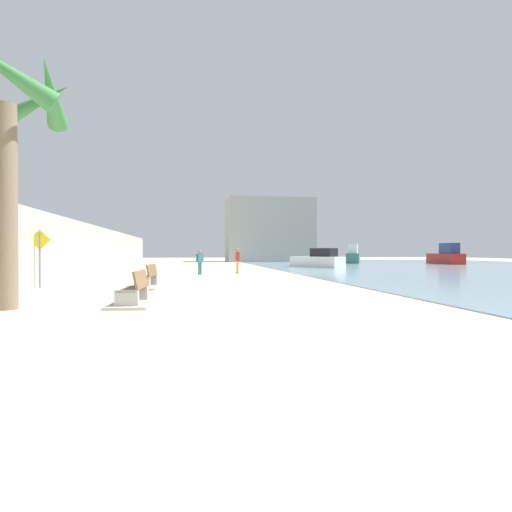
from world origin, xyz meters
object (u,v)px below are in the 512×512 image
Objects in this scene: palm_tree at (7,125)px; person_walking at (238,259)px; person_standing at (200,261)px; boat_far_right at (353,256)px; bench_near at (134,297)px; bench_far at (147,282)px; pedestrian_sign at (40,252)px; boat_nearest at (318,260)px; boat_mid_bay at (446,256)px.

palm_tree is 17.38m from person_walking.
boat_far_right reaches higher than person_standing.
boat_far_right is (18.84, 20.07, -0.03)m from person_standing.
bench_near is 0.98× the size of bench_far.
person_walking is at bearing 43.50° from pedestrian_sign.
boat_nearest is (16.24, 23.53, -4.10)m from palm_tree.
pedestrian_sign is at bearing -136.50° from person_walking.
person_standing is at bearing -150.74° from boat_mid_bay.
boat_mid_bay reaches higher than boat_far_right.
person_standing is (2.33, 14.28, 0.66)m from bench_near.
boat_far_right is at bearing 58.35° from bench_near.
person_walking is (4.80, 14.77, 0.75)m from bench_near.
boat_nearest is 24.59m from pedestrian_sign.
person_walking reaches higher than person_standing.
bench_far is 0.47× the size of boat_far_right.
palm_tree is 3.97× the size of person_walking.
bench_far is 0.93× the size of pedestrian_sign.
pedestrian_sign reaches higher than bench_far.
person_standing is 0.33× the size of boat_far_right.
palm_tree is at bearing -110.56° from person_standing.
bench_far is at bearing 61.55° from palm_tree.
person_walking is (4.91, 9.46, 0.75)m from bench_far.
person_standing is at bearing 69.44° from palm_tree.
boat_mid_bay is (17.20, 6.67, 0.21)m from boat_nearest.
boat_mid_bay reaches higher than person_walking.
palm_tree is at bearing -124.62° from boat_nearest.
boat_nearest is at bearing 55.38° from palm_tree.
pedestrian_sign is (-9.18, -8.71, 0.50)m from person_walking.
person_walking is 0.36× the size of boat_far_right.
boat_far_right is (21.18, 34.35, 0.64)m from bench_near.
boat_nearest is (13.13, 23.29, 0.45)m from bench_near.
palm_tree is 45.23m from boat_mid_bay.
palm_tree is 1.31× the size of boat_nearest.
palm_tree is at bearing -125.08° from boat_far_right.
palm_tree reaches higher than boat_far_right.
person_walking is at bearing 72.00° from bench_near.
boat_nearest is 18.45m from boat_mid_bay.
pedestrian_sign reaches higher than boat_far_right.
boat_nearest reaches higher than person_standing.
palm_tree is at bearing -118.45° from bench_far.
boat_nearest reaches higher than bench_far.
boat_mid_bay is (28.00, 15.69, -0.00)m from person_standing.
boat_mid_bay reaches higher than person_standing.
boat_far_right is at bearing 154.42° from boat_mid_bay.
person_walking is 0.33× the size of boat_nearest.
person_standing is 0.31× the size of boat_nearest.
boat_far_right is (24.29, 34.59, -3.91)m from palm_tree.
boat_mid_bay is (33.44, 30.20, -3.88)m from palm_tree.
pedestrian_sign reaches higher than bench_near.
bench_far is 10.68m from person_walking.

